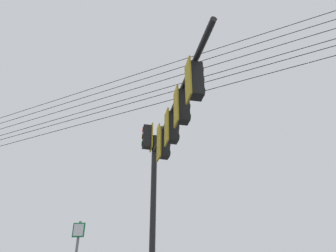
{
  "coord_description": "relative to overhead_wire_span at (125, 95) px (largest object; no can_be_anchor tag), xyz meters",
  "views": [
    {
      "loc": [
        -6.71,
        8.39,
        1.21
      ],
      "look_at": [
        -1.71,
        1.73,
        5.95
      ],
      "focal_mm": 33.7,
      "sensor_mm": 36.0,
      "label": 1
    }
  ],
  "objects": [
    {
      "name": "overhead_wire_span",
      "position": [
        0.0,
        0.0,
        0.0
      ],
      "size": [
        32.64,
        6.24,
        2.14
      ],
      "color": "black"
    },
    {
      "name": "signal_mast_assembly",
      "position": [
        -2.82,
        0.85,
        -3.84
      ],
      "size": [
        5.27,
        4.56,
        7.2
      ],
      "color": "black",
      "rests_on": "ground"
    }
  ]
}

